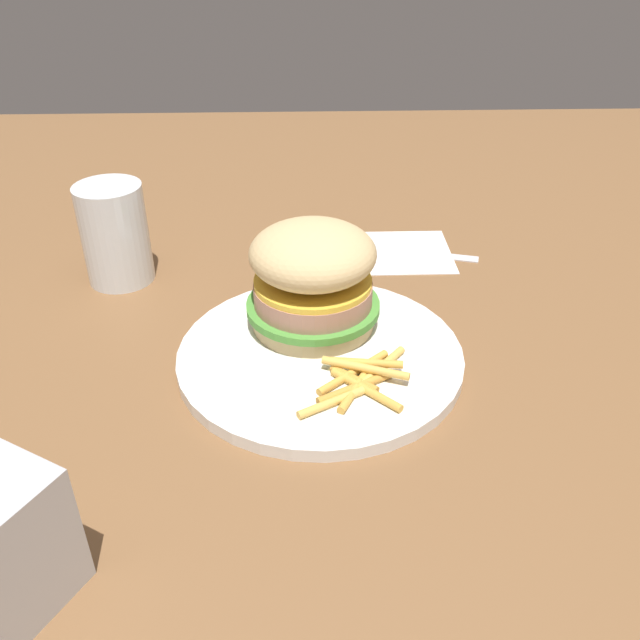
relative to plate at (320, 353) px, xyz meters
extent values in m
plane|color=brown|center=(0.00, -0.03, -0.01)|extent=(1.60, 1.60, 0.00)
cylinder|color=white|center=(0.00, 0.00, 0.00)|extent=(0.26, 0.26, 0.01)
cylinder|color=tan|center=(0.04, 0.01, 0.01)|extent=(0.11, 0.11, 0.02)
cylinder|color=#4C9338|center=(0.04, 0.01, 0.03)|extent=(0.13, 0.13, 0.01)
cylinder|color=tan|center=(0.04, 0.01, 0.04)|extent=(0.11, 0.11, 0.02)
cylinder|color=yellow|center=(0.04, 0.01, 0.05)|extent=(0.11, 0.11, 0.01)
ellipsoid|color=tan|center=(0.04, 0.01, 0.08)|extent=(0.11, 0.11, 0.05)
cylinder|color=gold|center=(-0.07, -0.04, 0.01)|extent=(0.06, 0.06, 0.01)
cylinder|color=gold|center=(-0.04, -0.03, 0.01)|extent=(0.06, 0.06, 0.01)
cylinder|color=gold|center=(-0.06, -0.03, 0.01)|extent=(0.04, 0.07, 0.01)
cylinder|color=#E5B251|center=(-0.03, -0.05, 0.01)|extent=(0.05, 0.04, 0.01)
cylinder|color=gold|center=(-0.06, -0.03, 0.01)|extent=(0.06, 0.03, 0.01)
cylinder|color=gold|center=(-0.05, -0.02, 0.01)|extent=(0.04, 0.04, 0.01)
cylinder|color=#E5B251|center=(-0.04, -0.04, 0.02)|extent=(0.03, 0.07, 0.01)
cylinder|color=#E5B251|center=(-0.08, -0.01, 0.01)|extent=(0.04, 0.06, 0.01)
cylinder|color=gold|center=(-0.04, -0.04, 0.02)|extent=(0.01, 0.06, 0.01)
cube|color=white|center=(0.21, -0.11, -0.01)|extent=(0.11, 0.11, 0.00)
cube|color=silver|center=(0.20, -0.14, 0.00)|extent=(0.04, 0.11, 0.00)
cube|color=silver|center=(0.22, -0.07, 0.00)|extent=(0.03, 0.04, 0.00)
cylinder|color=silver|center=(0.23, -0.04, 0.00)|extent=(0.01, 0.03, 0.00)
cylinder|color=silver|center=(0.23, -0.04, 0.00)|extent=(0.01, 0.03, 0.00)
cylinder|color=silver|center=(0.22, -0.03, 0.00)|extent=(0.01, 0.03, 0.00)
cylinder|color=silver|center=(0.16, 0.21, 0.05)|extent=(0.07, 0.07, 0.11)
cylinder|color=black|center=(0.16, 0.21, 0.04)|extent=(0.06, 0.06, 0.09)
camera|label=1|loc=(-0.50, 0.02, 0.36)|focal=37.86mm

